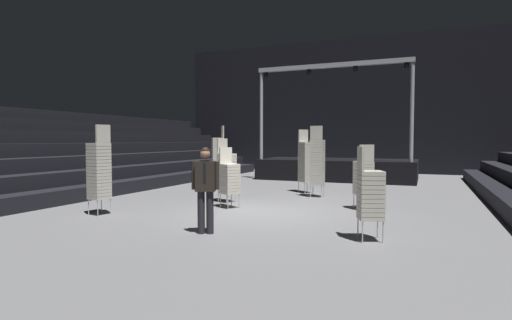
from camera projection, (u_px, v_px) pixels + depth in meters
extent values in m
cube|color=slate|center=(261.00, 214.00, 10.76)|extent=(22.00, 30.00, 0.10)
cube|color=black|center=(355.00, 106.00, 24.38)|extent=(22.00, 0.30, 8.00)
cube|color=black|center=(108.00, 189.00, 14.05)|extent=(0.75, 24.00, 0.45)
cube|color=black|center=(91.00, 175.00, 14.31)|extent=(0.75, 24.00, 0.45)
cube|color=black|center=(75.00, 162.00, 14.58)|extent=(0.75, 24.00, 0.45)
cube|color=black|center=(59.00, 150.00, 14.85)|extent=(0.75, 24.00, 0.45)
cube|color=black|center=(44.00, 137.00, 15.12)|extent=(0.75, 24.00, 0.45)
cube|color=black|center=(30.00, 125.00, 15.39)|extent=(0.75, 24.00, 0.45)
cube|color=black|center=(16.00, 114.00, 15.66)|extent=(0.75, 24.00, 0.45)
cube|color=black|center=(337.00, 169.00, 19.87)|extent=(7.36, 3.34, 0.99)
cylinder|color=#9EA0A8|center=(261.00, 115.00, 19.77)|extent=(0.16, 0.16, 4.31)
cylinder|color=#9EA0A8|center=(412.00, 111.00, 17.11)|extent=(0.16, 0.16, 4.31)
cube|color=#9EA0A8|center=(332.00, 65.00, 18.33)|extent=(7.06, 0.20, 0.20)
cylinder|color=black|center=(266.00, 75.00, 19.58)|extent=(0.18, 0.18, 0.22)
cylinder|color=black|center=(309.00, 72.00, 18.75)|extent=(0.18, 0.18, 0.22)
cylinder|color=black|center=(355.00, 69.00, 17.93)|extent=(0.18, 0.18, 0.22)
cylinder|color=black|center=(406.00, 65.00, 17.11)|extent=(0.18, 0.18, 0.22)
cylinder|color=black|center=(210.00, 212.00, 8.29)|extent=(0.15, 0.15, 0.87)
cylinder|color=black|center=(201.00, 212.00, 8.29)|extent=(0.15, 0.15, 0.87)
cube|color=silver|center=(205.00, 176.00, 8.20)|extent=(0.20, 0.16, 0.62)
cube|color=black|center=(205.00, 176.00, 8.26)|extent=(0.46, 0.36, 0.62)
cube|color=black|center=(205.00, 173.00, 8.14)|extent=(0.06, 0.03, 0.40)
cylinder|color=black|center=(217.00, 176.00, 8.25)|extent=(0.12, 0.12, 0.57)
cylinder|color=black|center=(194.00, 176.00, 8.26)|extent=(0.12, 0.12, 0.57)
sphere|color=#936B4C|center=(205.00, 154.00, 8.24)|extent=(0.20, 0.20, 0.20)
sphere|color=black|center=(205.00, 151.00, 8.23)|extent=(0.17, 0.17, 0.17)
cylinder|color=#B2B5BA|center=(89.00, 207.00, 10.40)|extent=(0.02, 0.02, 0.40)
cylinder|color=#B2B5BA|center=(101.00, 205.00, 10.71)|extent=(0.02, 0.02, 0.40)
cylinder|color=#B2B5BA|center=(98.00, 208.00, 10.19)|extent=(0.02, 0.02, 0.40)
cylinder|color=#B2B5BA|center=(111.00, 206.00, 10.50)|extent=(0.02, 0.02, 0.40)
cube|color=#B7B2A3|center=(99.00, 197.00, 10.44)|extent=(0.51, 0.51, 0.08)
cube|color=#B7B2A3|center=(99.00, 194.00, 10.43)|extent=(0.51, 0.51, 0.08)
cube|color=#B7B2A3|center=(99.00, 191.00, 10.43)|extent=(0.51, 0.51, 0.08)
cube|color=#B7B2A3|center=(99.00, 188.00, 10.43)|extent=(0.51, 0.51, 0.08)
cube|color=#B7B2A3|center=(99.00, 184.00, 10.42)|extent=(0.51, 0.51, 0.08)
cube|color=#B7B2A3|center=(99.00, 181.00, 10.42)|extent=(0.51, 0.51, 0.08)
cube|color=#B7B2A3|center=(99.00, 178.00, 10.41)|extent=(0.51, 0.51, 0.08)
cube|color=#B7B2A3|center=(99.00, 174.00, 10.41)|extent=(0.51, 0.51, 0.08)
cube|color=#B7B2A3|center=(99.00, 171.00, 10.40)|extent=(0.51, 0.51, 0.08)
cube|color=#B7B2A3|center=(99.00, 168.00, 10.40)|extent=(0.51, 0.51, 0.08)
cube|color=#B7B2A3|center=(99.00, 164.00, 10.40)|extent=(0.51, 0.51, 0.08)
cube|color=#B7B2A3|center=(99.00, 161.00, 10.39)|extent=(0.51, 0.51, 0.08)
cube|color=#B7B2A3|center=(99.00, 158.00, 10.39)|extent=(0.51, 0.51, 0.08)
cube|color=#B7B2A3|center=(99.00, 154.00, 10.38)|extent=(0.51, 0.51, 0.08)
cube|color=#B7B2A3|center=(99.00, 151.00, 10.38)|extent=(0.51, 0.51, 0.08)
cube|color=#B7B2A3|center=(99.00, 148.00, 10.38)|extent=(0.51, 0.51, 0.08)
cube|color=#B7B2A3|center=(98.00, 145.00, 10.37)|extent=(0.51, 0.51, 0.08)
cube|color=#B7B2A3|center=(103.00, 134.00, 10.25)|extent=(0.12, 0.41, 0.46)
cylinder|color=#B2B5BA|center=(377.00, 228.00, 7.91)|extent=(0.02, 0.02, 0.40)
cylinder|color=#B2B5BA|center=(383.00, 232.00, 7.53)|extent=(0.02, 0.02, 0.40)
cylinder|color=#B2B5BA|center=(358.00, 228.00, 7.92)|extent=(0.02, 0.02, 0.40)
cylinder|color=#B2B5BA|center=(362.00, 232.00, 7.54)|extent=(0.02, 0.02, 0.40)
cube|color=#B7B2A3|center=(370.00, 217.00, 7.72)|extent=(0.57, 0.57, 0.08)
cube|color=#B7B2A3|center=(370.00, 213.00, 7.71)|extent=(0.57, 0.57, 0.08)
cube|color=#B7B2A3|center=(370.00, 209.00, 7.71)|extent=(0.57, 0.57, 0.08)
cube|color=#B7B2A3|center=(371.00, 204.00, 7.70)|extent=(0.57, 0.57, 0.08)
cube|color=#B7B2A3|center=(371.00, 200.00, 7.70)|extent=(0.57, 0.57, 0.08)
cube|color=#B7B2A3|center=(371.00, 195.00, 7.70)|extent=(0.57, 0.57, 0.08)
cube|color=#B7B2A3|center=(371.00, 191.00, 7.69)|extent=(0.57, 0.57, 0.08)
cube|color=#B7B2A3|center=(371.00, 186.00, 7.69)|extent=(0.57, 0.57, 0.08)
cube|color=#B7B2A3|center=(371.00, 182.00, 7.68)|extent=(0.57, 0.57, 0.08)
cube|color=#B7B2A3|center=(371.00, 177.00, 7.68)|extent=(0.57, 0.57, 0.08)
cube|color=#B7B2A3|center=(371.00, 173.00, 7.67)|extent=(0.57, 0.57, 0.08)
cube|color=#B7B2A3|center=(361.00, 159.00, 7.67)|extent=(0.19, 0.40, 0.46)
cylinder|color=#B2B5BA|center=(354.00, 201.00, 11.41)|extent=(0.02, 0.02, 0.40)
cylinder|color=#B2B5BA|center=(367.00, 201.00, 11.47)|extent=(0.02, 0.02, 0.40)
cylinder|color=#B2B5BA|center=(359.00, 203.00, 11.03)|extent=(0.02, 0.02, 0.40)
cylinder|color=#B2B5BA|center=(372.00, 203.00, 11.09)|extent=(0.02, 0.02, 0.40)
cube|color=#B7B2A3|center=(363.00, 193.00, 11.24)|extent=(0.61, 0.61, 0.08)
cube|color=#B7B2A3|center=(363.00, 190.00, 11.23)|extent=(0.61, 0.61, 0.08)
cube|color=#B7B2A3|center=(363.00, 187.00, 11.23)|extent=(0.61, 0.61, 0.08)
cube|color=#B7B2A3|center=(363.00, 184.00, 11.22)|extent=(0.61, 0.61, 0.08)
cube|color=#B7B2A3|center=(363.00, 181.00, 11.22)|extent=(0.61, 0.61, 0.08)
cube|color=#B7B2A3|center=(363.00, 178.00, 11.22)|extent=(0.61, 0.61, 0.08)
cube|color=#B7B2A3|center=(363.00, 175.00, 11.21)|extent=(0.61, 0.61, 0.08)
cube|color=#B7B2A3|center=(363.00, 172.00, 11.21)|extent=(0.61, 0.61, 0.08)
cube|color=#B7B2A3|center=(363.00, 169.00, 11.20)|extent=(0.61, 0.61, 0.08)
cube|color=#B7B2A3|center=(363.00, 166.00, 11.20)|extent=(0.61, 0.61, 0.08)
cube|color=#B7B2A3|center=(364.00, 163.00, 11.20)|extent=(0.61, 0.61, 0.08)
cube|color=#B7B2A3|center=(367.00, 153.00, 10.99)|extent=(0.37, 0.26, 0.46)
cylinder|color=#B2B5BA|center=(239.00, 201.00, 11.44)|extent=(0.02, 0.02, 0.40)
cylinder|color=#B2B5BA|center=(228.00, 202.00, 11.21)|extent=(0.02, 0.02, 0.40)
cylinder|color=#B2B5BA|center=(231.00, 199.00, 11.74)|extent=(0.02, 0.02, 0.40)
cylinder|color=#B2B5BA|center=(220.00, 201.00, 11.50)|extent=(0.02, 0.02, 0.40)
cube|color=#B7B2A3|center=(230.00, 192.00, 11.46)|extent=(0.60, 0.60, 0.08)
cube|color=#B7B2A3|center=(230.00, 189.00, 11.46)|extent=(0.60, 0.60, 0.08)
cube|color=#B7B2A3|center=(230.00, 186.00, 11.45)|extent=(0.60, 0.60, 0.08)
cube|color=#B7B2A3|center=(230.00, 183.00, 11.45)|extent=(0.60, 0.60, 0.08)
cube|color=#B7B2A3|center=(230.00, 180.00, 11.44)|extent=(0.60, 0.60, 0.08)
cube|color=#B7B2A3|center=(230.00, 177.00, 11.44)|extent=(0.60, 0.60, 0.08)
cube|color=#B7B2A3|center=(230.00, 174.00, 11.44)|extent=(0.60, 0.60, 0.08)
cube|color=#B7B2A3|center=(230.00, 171.00, 11.43)|extent=(0.60, 0.60, 0.08)
cube|color=#B7B2A3|center=(230.00, 168.00, 11.43)|extent=(0.60, 0.60, 0.08)
cube|color=#B7B2A3|center=(230.00, 165.00, 11.42)|extent=(0.60, 0.60, 0.08)
cube|color=#B7B2A3|center=(226.00, 155.00, 11.56)|extent=(0.24, 0.38, 0.46)
cylinder|color=#B2B5BA|center=(313.00, 187.00, 14.73)|extent=(0.02, 0.02, 0.40)
cylinder|color=#B2B5BA|center=(305.00, 188.00, 14.55)|extent=(0.02, 0.02, 0.40)
cylinder|color=#B2B5BA|center=(307.00, 186.00, 15.06)|extent=(0.02, 0.02, 0.40)
cylinder|color=#B2B5BA|center=(299.00, 187.00, 14.88)|extent=(0.02, 0.02, 0.40)
cube|color=#B7B2A3|center=(306.00, 181.00, 14.80)|extent=(0.62, 0.62, 0.08)
cube|color=#B7B2A3|center=(306.00, 178.00, 14.79)|extent=(0.62, 0.62, 0.08)
cube|color=#B7B2A3|center=(306.00, 176.00, 14.79)|extent=(0.62, 0.62, 0.08)
cube|color=#B7B2A3|center=(306.00, 174.00, 14.78)|extent=(0.62, 0.62, 0.08)
cube|color=#B7B2A3|center=(306.00, 171.00, 14.78)|extent=(0.62, 0.62, 0.08)
cube|color=#B7B2A3|center=(306.00, 169.00, 14.77)|extent=(0.62, 0.62, 0.08)
cube|color=#B7B2A3|center=(306.00, 167.00, 14.77)|extent=(0.62, 0.62, 0.08)
cube|color=#B7B2A3|center=(306.00, 164.00, 14.77)|extent=(0.62, 0.62, 0.08)
cube|color=#B7B2A3|center=(306.00, 162.00, 14.76)|extent=(0.62, 0.62, 0.08)
cube|color=#B7B2A3|center=(306.00, 160.00, 14.76)|extent=(0.62, 0.62, 0.08)
cube|color=#B7B2A3|center=(306.00, 157.00, 14.75)|extent=(0.62, 0.62, 0.08)
cube|color=#B7B2A3|center=(306.00, 155.00, 14.75)|extent=(0.62, 0.62, 0.08)
cube|color=#B7B2A3|center=(306.00, 153.00, 14.75)|extent=(0.62, 0.62, 0.08)
cube|color=#B7B2A3|center=(306.00, 150.00, 14.74)|extent=(0.62, 0.62, 0.08)
cube|color=#B7B2A3|center=(306.00, 148.00, 14.74)|extent=(0.62, 0.62, 0.08)
cube|color=#B7B2A3|center=(306.00, 146.00, 14.73)|extent=(0.62, 0.62, 0.08)
cube|color=#B7B2A3|center=(306.00, 143.00, 14.73)|extent=(0.62, 0.62, 0.08)
cube|color=#B7B2A3|center=(303.00, 136.00, 14.89)|extent=(0.29, 0.35, 0.46)
cylinder|color=#B2B5BA|center=(214.00, 185.00, 15.59)|extent=(0.02, 0.02, 0.40)
cylinder|color=#B2B5BA|center=(212.00, 184.00, 15.95)|extent=(0.02, 0.02, 0.40)
cylinder|color=#B2B5BA|center=(223.00, 185.00, 15.68)|extent=(0.02, 0.02, 0.40)
cylinder|color=#B2B5BA|center=(222.00, 184.00, 16.04)|extent=(0.02, 0.02, 0.40)
cube|color=#B7B2A3|center=(218.00, 178.00, 15.80)|extent=(0.62, 0.62, 0.08)
cube|color=#B7B2A3|center=(218.00, 176.00, 15.80)|extent=(0.62, 0.62, 0.08)
cube|color=#B7B2A3|center=(218.00, 174.00, 15.79)|extent=(0.62, 0.62, 0.08)
cube|color=#B7B2A3|center=(218.00, 172.00, 15.79)|extent=(0.62, 0.62, 0.08)
cube|color=#B7B2A3|center=(218.00, 169.00, 15.79)|extent=(0.62, 0.62, 0.08)
cube|color=#B7B2A3|center=(218.00, 167.00, 15.78)|extent=(0.62, 0.62, 0.08)
cube|color=#B7B2A3|center=(218.00, 165.00, 15.78)|extent=(0.62, 0.62, 0.08)
cube|color=#B7B2A3|center=(218.00, 163.00, 15.77)|extent=(0.62, 0.62, 0.08)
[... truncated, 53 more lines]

